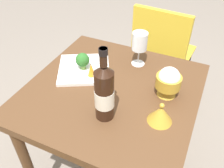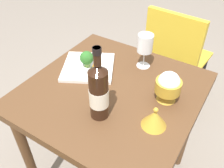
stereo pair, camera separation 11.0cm
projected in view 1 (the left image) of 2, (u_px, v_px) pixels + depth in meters
dining_table at (112, 106)px, 1.19m from camera, size 0.77×0.77×0.75m
chair_by_wall at (161, 49)px, 1.81m from camera, size 0.43×0.43×0.85m
wine_bottle at (104, 93)px, 0.92m from camera, size 0.08×0.08×0.32m
wine_glass at (140, 42)px, 1.20m from camera, size 0.08×0.08×0.18m
rice_bowl at (168, 81)px, 1.05m from camera, size 0.11×0.11×0.14m
rice_bowl_lid at (161, 114)px, 0.95m from camera, size 0.10×0.10×0.09m
serving_plate at (84, 69)px, 1.23m from camera, size 0.34×0.34×0.02m
broccoli_floret at (83, 60)px, 1.19m from camera, size 0.07×0.07×0.09m
carrot_garnish_left at (91, 70)px, 1.16m from camera, size 0.04×0.04×0.07m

